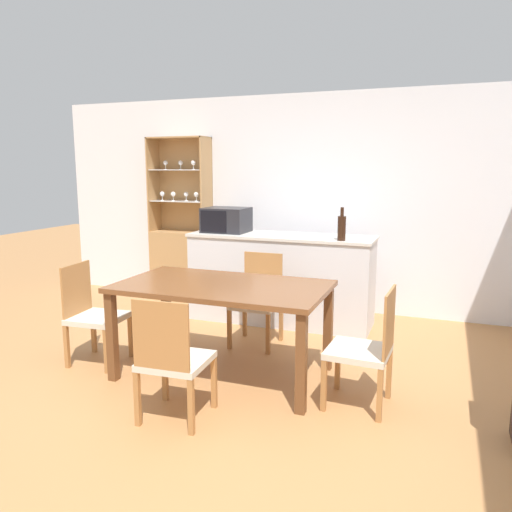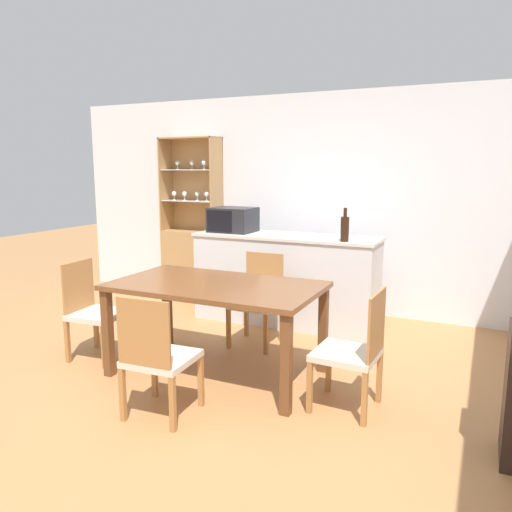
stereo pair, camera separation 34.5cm
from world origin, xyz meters
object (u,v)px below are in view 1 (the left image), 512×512
at_px(dining_chair_head_near, 173,360).
at_px(dining_chair_side_right_near, 365,349).
at_px(dining_chair_side_left_near, 93,315).
at_px(wine_bottle, 342,227).
at_px(dining_table, 222,295).
at_px(microwave, 226,220).
at_px(dining_chair_head_far, 258,300).
at_px(display_cabinet, 182,252).

bearing_deg(dining_chair_head_near, dining_chair_side_right_near, 26.11).
xyz_separation_m(dining_chair_side_left_near, wine_bottle, (1.86, 1.50, 0.68)).
bearing_deg(dining_table, dining_chair_head_near, -89.80).
bearing_deg(microwave, dining_chair_side_left_near, -106.64).
bearing_deg(dining_chair_head_far, dining_chair_side_left_near, 39.05).
bearing_deg(dining_table, dining_chair_side_left_near, -172.89).
bearing_deg(display_cabinet, dining_chair_head_far, -39.75).
relative_size(dining_chair_side_left_near, wine_bottle, 2.62).
relative_size(dining_table, dining_chair_side_left_near, 1.93).
bearing_deg(dining_chair_side_left_near, dining_table, 92.77).
relative_size(dining_table, wine_bottle, 5.05).
bearing_deg(display_cabinet, dining_table, -53.58).
xyz_separation_m(dining_table, dining_chair_side_right_near, (1.17, -0.15, -0.25)).
height_order(display_cabinet, dining_chair_side_right_near, display_cabinet).
distance_m(dining_chair_head_far, dining_chair_side_right_near, 1.51).
bearing_deg(wine_bottle, dining_table, -116.94).
height_order(dining_chair_head_far, microwave, microwave).
xyz_separation_m(dining_chair_head_near, microwave, (-0.67, 2.37, 0.68)).
height_order(dining_chair_head_near, wine_bottle, wine_bottle).
distance_m(dining_chair_head_near, wine_bottle, 2.37).
xyz_separation_m(display_cabinet, dining_chair_side_left_near, (0.37, -2.24, -0.18)).
xyz_separation_m(display_cabinet, dining_table, (1.54, -2.09, 0.07)).
distance_m(dining_table, dining_chair_head_far, 0.85).
xyz_separation_m(dining_table, microwave, (-0.66, 1.56, 0.43)).
relative_size(display_cabinet, dining_chair_side_left_near, 2.38).
distance_m(dining_table, dining_chair_side_left_near, 1.21).
relative_size(display_cabinet, dining_chair_side_right_near, 2.38).
bearing_deg(dining_chair_side_right_near, microwave, 49.92).
bearing_deg(wine_bottle, dining_chair_head_near, -107.59).
bearing_deg(dining_chair_head_near, dining_chair_head_far, 86.71).
distance_m(dining_table, wine_bottle, 1.58).
bearing_deg(dining_chair_head_near, microwave, 102.27).
xyz_separation_m(dining_chair_head_far, microwave, (-0.66, 0.76, 0.68)).
height_order(dining_chair_head_near, dining_chair_head_far, same).
bearing_deg(dining_chair_side_left_near, microwave, 159.02).
height_order(dining_chair_side_right_near, microwave, microwave).
height_order(display_cabinet, dining_chair_head_far, display_cabinet).
xyz_separation_m(dining_chair_head_near, dining_chair_side_right_near, (1.17, 0.66, 0.00)).
distance_m(display_cabinet, dining_chair_side_left_near, 2.28).
relative_size(dining_chair_head_near, microwave, 1.80).
height_order(dining_chair_side_right_near, dining_chair_side_left_near, same).
xyz_separation_m(dining_table, dining_chair_head_far, (-0.00, 0.81, -0.25)).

